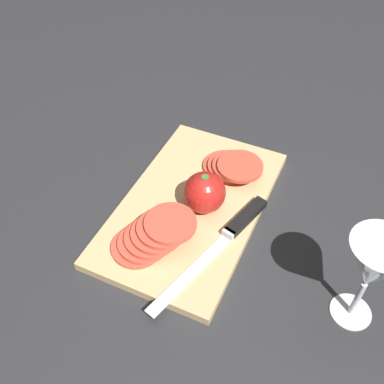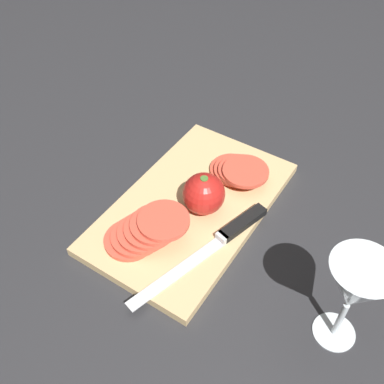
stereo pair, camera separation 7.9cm
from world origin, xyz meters
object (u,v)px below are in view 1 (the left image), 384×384
at_px(wine_glass, 373,268).
at_px(whole_tomato, 205,192).
at_px(tomato_slice_stack_near, 154,235).
at_px(tomato_slice_stack_far, 233,166).
at_px(knife, 235,228).

height_order(wine_glass, whole_tomato, wine_glass).
distance_m(wine_glass, tomato_slice_stack_near, 0.33).
height_order(wine_glass, tomato_slice_stack_far, wine_glass).
xyz_separation_m(wine_glass, tomato_slice_stack_near, (0.02, -0.32, -0.08)).
bearing_deg(knife, tomato_slice_stack_near, -37.77).
bearing_deg(whole_tomato, knife, 68.75).
xyz_separation_m(wine_glass, whole_tomato, (-0.09, -0.28, -0.06)).
bearing_deg(tomato_slice_stack_far, whole_tomato, -6.82).
relative_size(tomato_slice_stack_near, tomato_slice_stack_far, 1.08).
distance_m(tomato_slice_stack_near, tomato_slice_stack_far, 0.22).
relative_size(wine_glass, whole_tomato, 2.22).
bearing_deg(whole_tomato, wine_glass, 72.42).
bearing_deg(wine_glass, tomato_slice_stack_far, -125.93).
bearing_deg(tomato_slice_stack_far, wine_glass, 54.07).
bearing_deg(wine_glass, tomato_slice_stack_near, -86.41).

